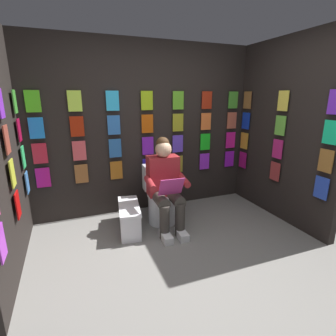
% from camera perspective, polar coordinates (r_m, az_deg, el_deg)
% --- Properties ---
extents(ground_plane, '(30.00, 30.00, 0.00)m').
position_cam_1_polar(ground_plane, '(2.69, 8.15, -23.43)').
color(ground_plane, gray).
extents(display_wall_back, '(3.37, 0.14, 2.44)m').
position_cam_1_polar(display_wall_back, '(3.84, -4.92, 8.55)').
color(display_wall_back, black).
rests_on(display_wall_back, ground).
extents(display_wall_left, '(0.14, 1.81, 2.44)m').
position_cam_1_polar(display_wall_left, '(3.89, 24.32, 7.34)').
color(display_wall_left, black).
rests_on(display_wall_left, ground).
extents(toilet, '(0.41, 0.56, 0.77)m').
position_cam_1_polar(toilet, '(3.59, -1.67, -6.63)').
color(toilet, white).
rests_on(toilet, ground).
extents(person_reading, '(0.54, 0.70, 1.19)m').
position_cam_1_polar(person_reading, '(3.30, -0.53, -3.64)').
color(person_reading, maroon).
rests_on(person_reading, ground).
extents(comic_longbox_near, '(0.36, 0.70, 0.35)m').
position_cam_1_polar(comic_longbox_near, '(3.42, -8.53, -10.83)').
color(comic_longbox_near, silver).
rests_on(comic_longbox_near, ground).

